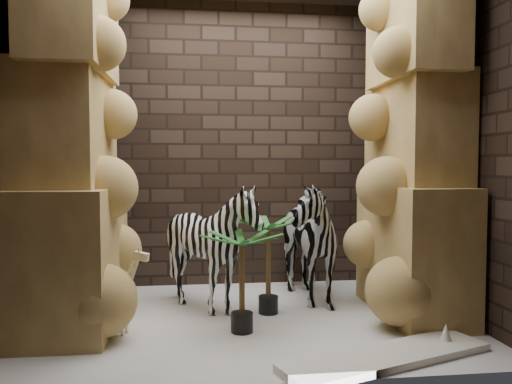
{
  "coord_description": "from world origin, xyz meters",
  "views": [
    {
      "loc": [
        -0.42,
        -4.04,
        1.27
      ],
      "look_at": [
        0.08,
        0.15,
        1.05
      ],
      "focal_mm": 34.84,
      "sensor_mm": 36.0,
      "label": 1
    }
  ],
  "objects": [
    {
      "name": "floor",
      "position": [
        0.0,
        0.0,
        0.0
      ],
      "size": [
        3.5,
        3.5,
        0.0
      ],
      "primitive_type": "plane",
      "color": "silver",
      "rests_on": "ground"
    },
    {
      "name": "wall_back",
      "position": [
        0.0,
        1.25,
        1.5
      ],
      "size": [
        3.5,
        0.0,
        3.5
      ],
      "primitive_type": "plane",
      "rotation": [
        1.57,
        0.0,
        0.0
      ],
      "color": "black",
      "rests_on": "ground"
    },
    {
      "name": "wall_front",
      "position": [
        0.0,
        -1.25,
        1.5
      ],
      "size": [
        3.5,
        0.0,
        3.5
      ],
      "primitive_type": "plane",
      "rotation": [
        -1.57,
        0.0,
        0.0
      ],
      "color": "black",
      "rests_on": "ground"
    },
    {
      "name": "wall_left",
      "position": [
        -1.75,
        0.0,
        1.5
      ],
      "size": [
        0.0,
        3.0,
        3.0
      ],
      "primitive_type": "plane",
      "rotation": [
        1.57,
        0.0,
        1.57
      ],
      "color": "black",
      "rests_on": "ground"
    },
    {
      "name": "wall_right",
      "position": [
        1.75,
        0.0,
        1.5
      ],
      "size": [
        0.0,
        3.0,
        3.0
      ],
      "primitive_type": "plane",
      "rotation": [
        1.57,
        0.0,
        -1.57
      ],
      "color": "black",
      "rests_on": "ground"
    },
    {
      "name": "rock_pillar_left",
      "position": [
        -1.4,
        0.0,
        1.5
      ],
      "size": [
        0.68,
        1.3,
        3.0
      ],
      "primitive_type": null,
      "color": "tan",
      "rests_on": "floor"
    },
    {
      "name": "rock_pillar_right",
      "position": [
        1.42,
        0.0,
        1.5
      ],
      "size": [
        0.58,
        1.25,
        3.0
      ],
      "primitive_type": null,
      "color": "tan",
      "rests_on": "floor"
    },
    {
      "name": "zebra_right",
      "position": [
        0.54,
        0.55,
        0.66
      ],
      "size": [
        0.78,
        1.2,
        1.32
      ],
      "primitive_type": "imported",
      "rotation": [
        0.0,
        0.0,
        0.17
      ],
      "color": "white",
      "rests_on": "floor"
    },
    {
      "name": "zebra_left",
      "position": [
        -0.29,
        0.25,
        0.51
      ],
      "size": [
        1.03,
        1.22,
        1.01
      ],
      "primitive_type": "imported",
      "rotation": [
        0.0,
        0.0,
        -0.12
      ],
      "color": "white",
      "rests_on": "floor"
    },
    {
      "name": "giraffe_toy",
      "position": [
        -1.05,
        -0.24,
        0.34
      ],
      "size": [
        0.37,
        0.23,
        0.69
      ],
      "primitive_type": null,
      "rotation": [
        0.0,
        0.0,
        -0.36
      ],
      "color": "beige",
      "rests_on": "floor"
    },
    {
      "name": "palm_front",
      "position": [
        0.19,
        0.14,
        0.42
      ],
      "size": [
        0.36,
        0.36,
        0.84
      ],
      "primitive_type": null,
      "color": "#1A6822",
      "rests_on": "floor"
    },
    {
      "name": "palm_back",
      "position": [
        -0.08,
        -0.32,
        0.39
      ],
      "size": [
        0.36,
        0.36,
        0.78
      ],
      "primitive_type": null,
      "color": "#1A6822",
      "rests_on": "floor"
    },
    {
      "name": "surfboard",
      "position": [
        0.81,
        -0.99,
        0.03
      ],
      "size": [
        1.54,
        0.85,
        0.05
      ],
      "primitive_type": "cube",
      "rotation": [
        0.0,
        0.0,
        0.34
      ],
      "color": "white",
      "rests_on": "floor"
    }
  ]
}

